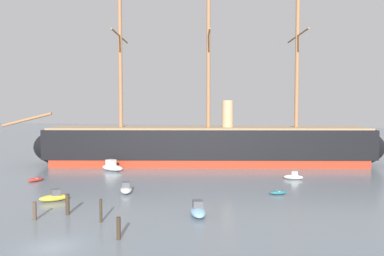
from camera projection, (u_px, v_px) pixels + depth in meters
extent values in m
plane|color=slate|center=(52.00, 247.00, 31.45)|extent=(400.00, 400.00, 0.00)
cube|color=maroon|center=(208.00, 161.00, 75.54)|extent=(60.52, 22.95, 1.56)
cube|color=black|center=(208.00, 143.00, 75.34)|extent=(63.04, 23.90, 5.59)
ellipsoid|color=black|center=(63.00, 147.00, 75.76)|extent=(12.94, 10.87, 7.15)
ellipsoid|color=black|center=(355.00, 147.00, 75.01)|extent=(12.94, 10.87, 7.15)
cube|color=#9E7F5B|center=(208.00, 128.00, 75.17)|extent=(61.64, 22.88, 0.34)
cylinder|color=#936642|center=(120.00, 54.00, 74.58)|extent=(0.78, 0.78, 29.06)
cylinder|color=#936642|center=(120.00, 36.00, 74.38)|extent=(3.85, 14.67, 0.31)
cylinder|color=#936642|center=(208.00, 54.00, 74.35)|extent=(0.78, 0.78, 29.06)
cylinder|color=#936642|center=(208.00, 36.00, 74.15)|extent=(3.85, 14.67, 0.31)
cylinder|color=#936642|center=(297.00, 54.00, 74.13)|extent=(0.78, 0.78, 29.06)
cylinder|color=#936642|center=(297.00, 36.00, 73.93)|extent=(3.85, 14.67, 0.31)
cylinder|color=#936642|center=(27.00, 120.00, 75.54)|extent=(9.75, 2.88, 2.98)
cylinder|color=tan|center=(227.00, 115.00, 74.97)|extent=(2.24, 2.24, 5.59)
ellipsoid|color=gold|center=(54.00, 198.00, 46.78)|extent=(3.53, 3.37, 0.80)
cube|color=#4C4C51|center=(56.00, 192.00, 46.85)|extent=(1.41, 1.40, 0.80)
ellipsoid|color=#7FB2D6|center=(198.00, 212.00, 40.40)|extent=(2.77, 4.14, 0.89)
cube|color=#4C4C51|center=(198.00, 205.00, 40.63)|extent=(1.37, 1.45, 0.89)
ellipsoid|color=silver|center=(126.00, 190.00, 51.24)|extent=(2.77, 3.93, 0.85)
cube|color=#4C4C51|center=(126.00, 185.00, 50.95)|extent=(1.33, 1.40, 0.85)
ellipsoid|color=#B22D28|center=(36.00, 180.00, 59.02)|extent=(2.10, 2.75, 0.60)
cube|color=#B2ADA3|center=(36.00, 178.00, 59.00)|extent=(0.94, 0.62, 0.09)
ellipsoid|color=#236670|center=(278.00, 192.00, 50.27)|extent=(2.54, 1.92, 0.55)
cube|color=#B2ADA3|center=(278.00, 191.00, 50.26)|extent=(0.56, 0.87, 0.08)
ellipsoid|color=silver|center=(112.00, 168.00, 68.69)|extent=(5.16, 3.54, 1.11)
cube|color=beige|center=(111.00, 163.00, 68.83)|extent=(1.82, 1.72, 1.11)
ellipsoid|color=silver|center=(293.00, 177.00, 60.72)|extent=(3.02, 1.26, 0.71)
cube|color=beige|center=(295.00, 174.00, 60.64)|extent=(0.92, 0.82, 0.71)
ellipsoid|color=gray|center=(94.00, 153.00, 92.23)|extent=(2.94, 2.91, 0.68)
cube|color=beige|center=(94.00, 152.00, 92.21)|extent=(0.93, 0.95, 0.10)
ellipsoid|color=orange|center=(358.00, 166.00, 72.50)|extent=(2.99, 1.72, 0.66)
cube|color=#4C4C51|center=(358.00, 164.00, 72.49)|extent=(0.44, 1.07, 0.10)
ellipsoid|color=gray|center=(209.00, 151.00, 94.10)|extent=(4.47, 4.51, 1.05)
cube|color=beige|center=(208.00, 148.00, 93.89)|extent=(1.82, 1.83, 1.05)
cylinder|color=#4C3D2D|center=(35.00, 211.00, 38.92)|extent=(0.37, 0.37, 1.90)
cylinder|color=#382B1E|center=(101.00, 211.00, 38.23)|extent=(0.28, 0.28, 2.36)
cylinder|color=#382B1E|center=(68.00, 205.00, 40.90)|extent=(0.42, 0.42, 2.15)
cylinder|color=#382B1E|center=(119.00, 228.00, 33.27)|extent=(0.36, 0.36, 1.98)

